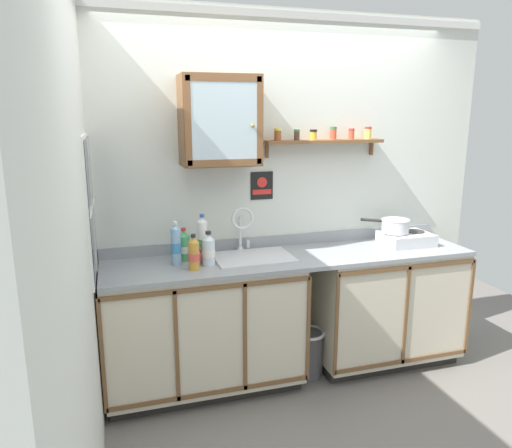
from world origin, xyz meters
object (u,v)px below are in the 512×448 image
(saucepan, at_px, (395,225))
(bottle_opaque_white_0, at_px, (202,240))
(wall_cabinet, at_px, (220,121))
(sink, at_px, (252,261))
(warning_sign, at_px, (262,186))
(bottle_juice_amber_4, at_px, (194,254))
(bottle_water_clear_1, at_px, (209,250))
(hot_plate_stove, at_px, (406,239))
(mug, at_px, (207,256))
(bottle_soda_green_3, at_px, (184,246))
(trash_bin, at_px, (308,352))
(bottle_water_blue_2, at_px, (176,245))

(saucepan, height_order, bottle_opaque_white_0, bottle_opaque_white_0)
(bottle_opaque_white_0, relative_size, wall_cabinet, 0.55)
(sink, xyz_separation_m, bottle_opaque_white_0, (-0.34, 0.03, 0.17))
(warning_sign, bearing_deg, bottle_opaque_white_0, -156.20)
(bottle_opaque_white_0, distance_m, bottle_juice_amber_4, 0.20)
(bottle_opaque_white_0, xyz_separation_m, warning_sign, (0.49, 0.21, 0.32))
(sink, height_order, saucepan, sink)
(bottle_opaque_white_0, bearing_deg, bottle_water_clear_1, -79.61)
(sink, height_order, bottle_water_clear_1, sink)
(hot_plate_stove, relative_size, mug, 3.19)
(wall_cabinet, bearing_deg, mug, -135.47)
(sink, xyz_separation_m, warning_sign, (0.15, 0.24, 0.49))
(sink, bearing_deg, bottle_juice_amber_4, -160.61)
(bottle_soda_green_3, bearing_deg, wall_cabinet, 5.89)
(hot_plate_stove, distance_m, mug, 1.54)
(hot_plate_stove, xyz_separation_m, bottle_water_clear_1, (-1.54, -0.07, 0.06))
(saucepan, relative_size, bottle_water_clear_1, 1.40)
(bottle_water_clear_1, xyz_separation_m, mug, (-0.00, 0.05, -0.05))
(bottle_soda_green_3, bearing_deg, bottle_juice_amber_4, -82.62)
(bottle_juice_amber_4, distance_m, mug, 0.17)
(bottle_opaque_white_0, relative_size, bottle_soda_green_3, 1.43)
(bottle_water_clear_1, distance_m, trash_bin, 1.10)
(bottle_water_blue_2, bearing_deg, mug, -3.98)
(saucepan, xyz_separation_m, warning_sign, (-0.98, 0.23, 0.31))
(warning_sign, bearing_deg, mug, -150.00)
(sink, height_order, warning_sign, warning_sign)
(wall_cabinet, xyz_separation_m, trash_bin, (0.59, -0.19, -1.66))
(trash_bin, bearing_deg, sink, 167.74)
(bottle_soda_green_3, relative_size, trash_bin, 0.65)
(bottle_water_clear_1, bearing_deg, wall_cabinet, 54.57)
(wall_cabinet, distance_m, trash_bin, 1.77)
(bottle_water_clear_1, xyz_separation_m, bottle_water_blue_2, (-0.20, 0.07, 0.03))
(bottle_opaque_white_0, bearing_deg, saucepan, -0.65)
(bottle_juice_amber_4, height_order, warning_sign, warning_sign)
(saucepan, xyz_separation_m, trash_bin, (-0.73, -0.10, -0.89))
(bottle_water_blue_2, distance_m, wall_cabinet, 0.87)
(bottle_opaque_white_0, height_order, wall_cabinet, wall_cabinet)
(bottle_water_blue_2, relative_size, trash_bin, 0.85)
(sink, distance_m, bottle_soda_green_3, 0.48)
(bottle_opaque_white_0, bearing_deg, wall_cabinet, 26.47)
(bottle_water_clear_1, relative_size, bottle_water_blue_2, 0.78)
(mug, xyz_separation_m, warning_sign, (0.47, 0.27, 0.41))
(bottle_soda_green_3, height_order, wall_cabinet, wall_cabinet)
(saucepan, xyz_separation_m, bottle_opaque_white_0, (-1.47, 0.02, -0.01))
(hot_plate_stove, height_order, bottle_soda_green_3, bottle_soda_green_3)
(mug, bearing_deg, bottle_soda_green_3, 142.46)
(saucepan, height_order, warning_sign, warning_sign)
(bottle_water_blue_2, bearing_deg, saucepan, 0.90)
(saucepan, height_order, wall_cabinet, wall_cabinet)
(wall_cabinet, bearing_deg, warning_sign, 22.57)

